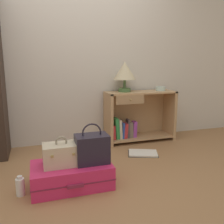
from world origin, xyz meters
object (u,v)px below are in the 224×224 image
at_px(bookshelf, 136,117).
at_px(table_lamp, 125,72).
at_px(suitcase_large, 72,175).
at_px(handbag, 92,148).
at_px(open_book_on_floor, 143,153).
at_px(bottle, 20,186).
at_px(bowl, 161,89).
at_px(train_case, 62,154).

distance_m(bookshelf, table_lamp, 0.67).
distance_m(table_lamp, suitcase_large, 1.68).
relative_size(handbag, open_book_on_floor, 0.86).
bearing_deg(handbag, bottle, -178.92).
distance_m(bowl, handbag, 1.72).
relative_size(bookshelf, handbag, 2.68).
bearing_deg(bookshelf, train_case, -138.09).
bearing_deg(table_lamp, bowl, -4.02).
height_order(bookshelf, suitcase_large, bookshelf).
bearing_deg(train_case, bowl, 34.10).
distance_m(bookshelf, bowl, 0.54).
bearing_deg(suitcase_large, handbag, -6.70).
relative_size(bowl, suitcase_large, 0.19).
height_order(handbag, open_book_on_floor, handbag).
bearing_deg(train_case, suitcase_large, -4.20).
distance_m(suitcase_large, train_case, 0.22).
bearing_deg(bowl, bookshelf, 177.45).
xyz_separation_m(handbag, open_book_on_floor, (0.77, 0.55, -0.34)).
relative_size(bowl, bottle, 0.77).
bearing_deg(train_case, bottle, -173.69).
relative_size(bookshelf, train_case, 3.02).
bearing_deg(handbag, table_lamp, 56.72).
distance_m(table_lamp, bottle, 1.99).
bearing_deg(bottle, handbag, 1.08).
distance_m(bookshelf, train_case, 1.59).
xyz_separation_m(bottle, open_book_on_floor, (1.41, 0.56, -0.07)).
bearing_deg(open_book_on_floor, train_case, -153.56).
relative_size(bowl, handbag, 0.37).
height_order(bowl, suitcase_large, bowl).
height_order(table_lamp, bowl, table_lamp).
height_order(bowl, handbag, bowl).
height_order(table_lamp, open_book_on_floor, table_lamp).
bearing_deg(suitcase_large, bowl, 35.68).
xyz_separation_m(bowl, handbag, (-1.28, -1.08, -0.39)).
bearing_deg(table_lamp, bookshelf, -6.94).
distance_m(bowl, bottle, 2.30).
xyz_separation_m(table_lamp, open_book_on_floor, (0.04, -0.57, -0.98)).
xyz_separation_m(suitcase_large, train_case, (-0.08, 0.01, 0.21)).
bearing_deg(bottle, table_lamp, 39.43).
bearing_deg(suitcase_large, bottle, -175.57).
bearing_deg(bowl, suitcase_large, -144.32).
height_order(train_case, bottle, train_case).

